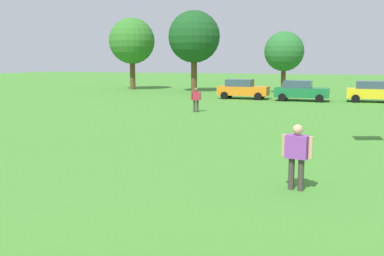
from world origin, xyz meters
name	(u,v)px	position (x,y,z in m)	size (l,w,h in m)	color
ground_plane	(294,111)	(0.00, 30.00, 0.00)	(160.00, 160.00, 0.00)	#42842D
adult_bystander	(297,151)	(2.07, 11.62, 1.02)	(0.80, 0.42, 1.72)	#3F3833
bystander_near_trees	(196,98)	(-5.97, 27.29, 0.93)	(0.56, 0.57, 1.56)	#3F3833
parked_car_orange_0	(242,89)	(-5.35, 38.04, 0.86)	(4.30, 2.02, 1.68)	orange
parked_car_green_1	(301,91)	(-0.36, 37.60, 0.86)	(4.30, 2.02, 1.68)	#196B38
parked_car_yellow_2	(374,91)	(5.27, 38.37, 0.86)	(4.30, 2.02, 1.68)	yellow
tree_far_left	(132,41)	(-20.10, 46.33, 5.45)	(5.18, 5.18, 8.08)	brown
tree_center	(194,37)	(-12.27, 45.25, 5.74)	(5.46, 5.46, 8.50)	brown
tree_far_right	(284,52)	(-2.92, 45.80, 4.17)	(3.97, 3.97, 6.18)	brown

